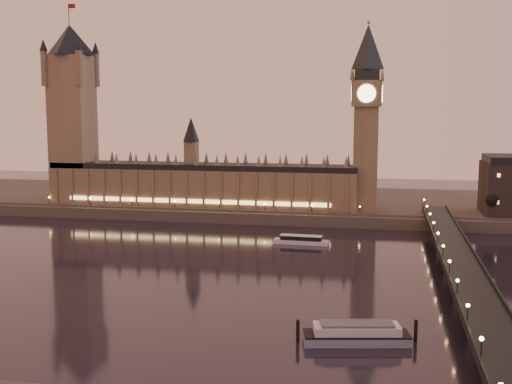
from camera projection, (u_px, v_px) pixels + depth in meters
ground at (214, 271)px, 250.62m from camera, size 700.00×700.00×0.00m
far_embankment at (328, 204)px, 404.70m from camera, size 560.00×130.00×6.00m
palace_of_westminster at (201, 180)px, 373.25m from camera, size 180.00×26.62×52.00m
victoria_tower at (72, 104)px, 383.17m from camera, size 31.68×31.68×118.00m
big_ben at (367, 107)px, 349.27m from camera, size 17.68×17.68×104.00m
westminster_bridge at (458, 269)px, 231.93m from camera, size 13.20×260.00×15.30m
bare_tree_0 at (494, 203)px, 331.08m from camera, size 5.57×5.57×11.33m
cruise_boat_a at (301, 240)px, 300.31m from camera, size 26.07×6.76×4.14m
moored_barge at (357, 334)px, 173.74m from camera, size 32.51×13.56×6.08m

